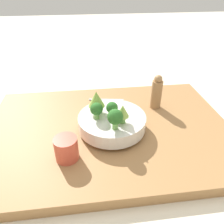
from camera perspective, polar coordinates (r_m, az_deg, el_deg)
ground_plane at (r=0.94m, az=-0.78°, el=-6.02°), size 6.00×6.00×0.00m
table at (r=0.93m, az=-0.79°, el=-4.94°), size 1.01×0.69×0.05m
bowl at (r=0.87m, az=0.00°, el=-2.66°), size 0.27×0.27×0.07m
romanesco_piece_near at (r=0.85m, az=-4.10°, el=3.25°), size 0.06×0.06×0.10m
broccoli_floret_back at (r=0.76m, az=0.85°, el=-1.43°), size 0.06×0.06×0.08m
broccoli_floret_right at (r=0.82m, az=-4.06°, el=0.67°), size 0.05×0.05×0.07m
broccoli_floret_center at (r=0.84m, az=0.00°, el=0.88°), size 0.05×0.05×0.06m
romanesco_piece_far at (r=0.80m, az=2.80°, el=0.06°), size 0.05×0.05×0.08m
cup at (r=0.76m, az=-11.83°, el=-9.36°), size 0.08×0.08×0.09m
pepper_mill at (r=1.02m, az=11.57°, el=5.02°), size 0.05×0.05×0.16m
fork at (r=1.09m, az=-1.47°, el=3.21°), size 0.17×0.04×0.01m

